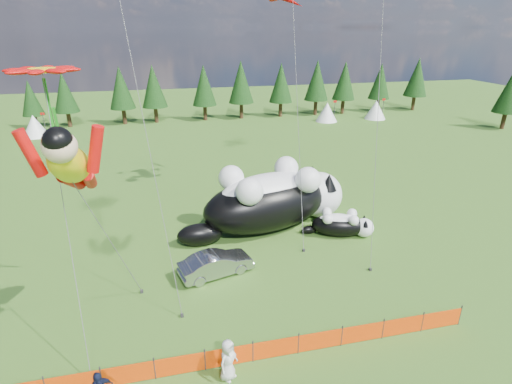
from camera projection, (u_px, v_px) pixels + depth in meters
ground at (219, 318)px, 19.36m from camera, size 160.00×160.00×0.00m
safety_fence at (229, 356)px, 16.47m from camera, size 22.06×0.06×1.10m
tree_line at (174, 94)px, 58.34m from camera, size 90.00×4.00×8.00m
festival_tents at (255, 115)px, 57.13m from camera, size 50.00×3.20×2.80m
cat_large at (275, 198)px, 27.54m from camera, size 12.34×6.65×4.53m
cat_small at (342, 224)px, 26.82m from camera, size 4.69×2.80×1.75m
car at (216, 264)px, 22.55m from camera, size 4.45×2.54×1.39m
spectator_e at (228, 360)px, 15.73m from camera, size 1.07×1.05×1.86m
superhero_kite at (70, 164)px, 14.42m from camera, size 4.19×5.97×10.85m
flower_kite at (43, 74)px, 16.76m from camera, size 3.60×7.88×12.81m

